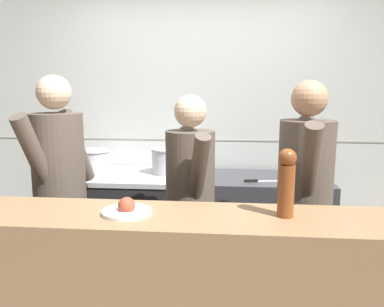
% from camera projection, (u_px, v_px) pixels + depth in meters
% --- Properties ---
extents(wall_back_tiled, '(8.00, 0.06, 2.60)m').
position_uv_depth(wall_back_tiled, '(201.00, 124.00, 3.57)').
color(wall_back_tiled, silver).
rests_on(wall_back_tiled, ground_plane).
extents(oven_range, '(1.19, 0.71, 0.89)m').
position_uv_depth(oven_range, '(131.00, 222.00, 3.37)').
color(oven_range, '#232326').
rests_on(oven_range, ground_plane).
extents(prep_counter, '(1.10, 0.65, 0.88)m').
position_uv_depth(prep_counter, '(262.00, 227.00, 3.27)').
color(prep_counter, '#38383D').
rests_on(prep_counter, ground_plane).
extents(stock_pot, '(0.30, 0.30, 0.21)m').
position_uv_depth(stock_pot, '(94.00, 161.00, 3.29)').
color(stock_pot, '#B7BABF').
rests_on(stock_pot, oven_range).
extents(sauce_pot, '(0.28, 0.28, 0.22)m').
position_uv_depth(sauce_pot, '(167.00, 160.00, 3.28)').
color(sauce_pot, '#B7BABF').
rests_on(sauce_pot, oven_range).
extents(chefs_knife, '(0.37, 0.10, 0.02)m').
position_uv_depth(chefs_knife, '(263.00, 181.00, 3.05)').
color(chefs_knife, '#B7BABF').
rests_on(chefs_knife, prep_counter).
extents(plated_dish_main, '(0.24, 0.24, 0.09)m').
position_uv_depth(plated_dish_main, '(127.00, 210.00, 1.83)').
color(plated_dish_main, white).
rests_on(plated_dish_main, pass_counter).
extents(pepper_mill, '(0.09, 0.09, 0.33)m').
position_uv_depth(pepper_mill, '(286.00, 181.00, 1.77)').
color(pepper_mill, brown).
rests_on(pepper_mill, pass_counter).
extents(chef_head_cook, '(0.43, 0.75, 1.72)m').
position_uv_depth(chef_head_cook, '(60.00, 188.00, 2.57)').
color(chef_head_cook, black).
rests_on(chef_head_cook, ground_plane).
extents(chef_sous, '(0.42, 0.68, 1.60)m').
position_uv_depth(chef_sous, '(190.00, 202.00, 2.50)').
color(chef_sous, black).
rests_on(chef_sous, ground_plane).
extents(chef_line, '(0.38, 0.74, 1.69)m').
position_uv_depth(chef_line, '(304.00, 199.00, 2.38)').
color(chef_line, black).
rests_on(chef_line, ground_plane).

